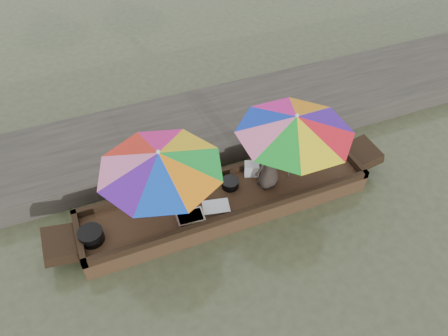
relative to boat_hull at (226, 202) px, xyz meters
name	(u,v)px	position (x,y,z in m)	size (l,w,h in m)	color
water	(226,208)	(0.00, 0.00, -0.17)	(80.00, 80.00, 0.00)	#3C422B
dock	(189,131)	(0.00, 2.20, 0.08)	(22.00, 2.20, 0.50)	#2D2B26
boat_hull	(226,202)	(0.00, 0.00, 0.00)	(5.50, 1.20, 0.35)	black
cooking_pot	(91,236)	(-2.50, -0.07, 0.29)	(0.42, 0.42, 0.22)	black
tray_crayfish	(190,218)	(-0.80, -0.27, 0.22)	(0.49, 0.34, 0.09)	silver
tray_scallop	(216,207)	(-0.28, -0.21, 0.21)	(0.49, 0.34, 0.06)	silver
charcoal_grill	(230,184)	(0.16, 0.20, 0.25)	(0.32, 0.32, 0.15)	black
supply_bag	(252,169)	(0.69, 0.36, 0.30)	(0.28, 0.22, 0.26)	silver
vendor	(269,163)	(0.85, -0.01, 0.75)	(0.56, 0.37, 1.15)	#2D2521
umbrella_bow	(163,185)	(-1.15, 0.00, 0.95)	(2.12, 2.12, 1.55)	yellow
umbrella_stern	(292,148)	(1.31, 0.00, 0.95)	(2.15, 2.15, 1.55)	orange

